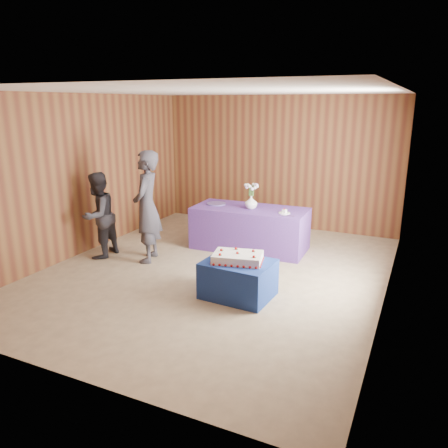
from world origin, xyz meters
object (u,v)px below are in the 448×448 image
Objects in this scene: guest_right at (98,215)px; cake_table at (238,279)px; guest_left at (147,207)px; serving_table at (250,228)px; sheet_cake at (238,257)px; vase at (251,202)px.

cake_table is at bearing 77.58° from guest_right.
guest_left is at bearing 100.71° from guest_right.
sheet_cake is (0.60, -1.95, 0.18)m from serving_table.
guest_right is at bearing -146.66° from vase.
guest_left is 1.26× the size of guest_right.
sheet_cake is 3.30× the size of vase.
sheet_cake is 0.52× the size of guest_right.
cake_table is at bearing 24.49° from sheet_cake.
vase is at bearing 110.30° from cake_table.
guest_left reaches higher than guest_right.
guest_left is (-1.33, -1.23, 0.05)m from vase.
sheet_cake is 2.79m from guest_right.
guest_right is (-2.75, 0.48, 0.17)m from sheet_cake.
vase reaches higher than serving_table.
sheet_cake is 0.41× the size of guest_left.
serving_table is 2.04m from sheet_cake.
vase is 0.16× the size of guest_right.
vase is 1.81m from guest_left.
serving_table is 1.89m from guest_left.
guest_right is (-2.75, 0.47, 0.47)m from cake_table.
serving_table reaches higher than cake_table.
sheet_cake is 2.02m from vase.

